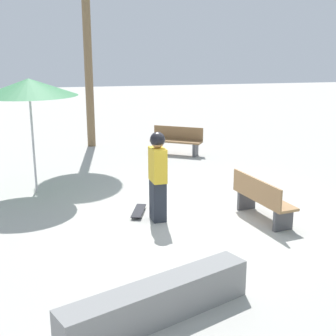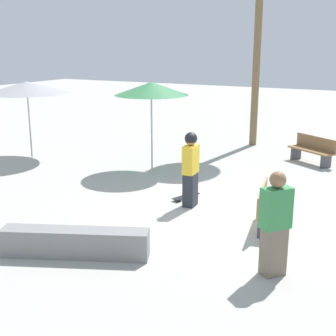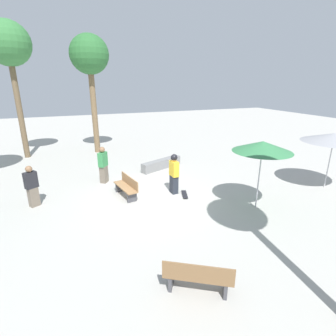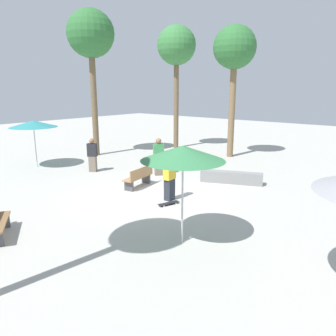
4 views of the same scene
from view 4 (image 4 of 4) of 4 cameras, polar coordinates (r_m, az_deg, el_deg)
ground_plane at (r=12.52m, az=-3.57°, el=-4.84°), size 60.00×60.00×0.00m
skater_main at (r=11.79m, az=0.27°, el=-1.22°), size 0.48×0.29×1.75m
skateboard at (r=11.54m, az=0.12°, el=-6.14°), size 0.82×0.44×0.07m
concrete_ledge at (r=14.32m, az=10.95°, el=-1.62°), size 1.42×2.57×0.50m
bench_near at (r=13.50m, az=-5.09°, el=-1.60°), size 1.65×0.72×0.85m
shade_umbrella_green at (r=8.14m, az=2.60°, el=2.58°), size 2.14×2.14×2.60m
shade_umbrella_teal at (r=18.06m, az=-22.42°, el=7.12°), size 2.38×2.38×2.39m
palm_tree_right at (r=19.68m, az=11.51°, el=19.44°), size 2.40×2.40×7.40m
palm_tree_center_right at (r=22.39m, az=1.49°, el=20.23°), size 2.50×2.50×7.91m
palm_tree_center_left at (r=20.38m, az=-13.31°, el=21.43°), size 2.68×2.68×8.32m
bystander_watching at (r=15.23m, az=-1.64°, el=1.95°), size 0.54×0.50×1.75m
bystander_far at (r=16.31m, az=-13.03°, el=2.19°), size 0.45×0.51×1.64m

